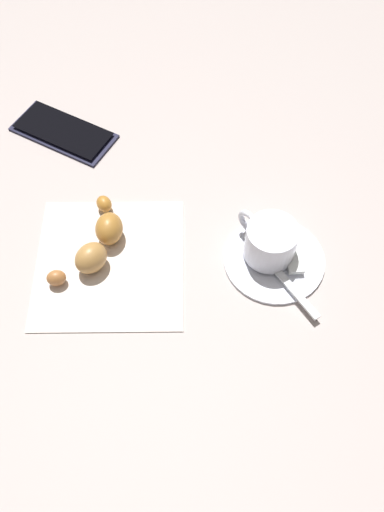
% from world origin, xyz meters
% --- Properties ---
extents(ground_plane, '(1.80, 1.80, 0.00)m').
position_xyz_m(ground_plane, '(0.00, 0.00, 0.00)').
color(ground_plane, '#AA9D99').
extents(saucer, '(0.13, 0.13, 0.01)m').
position_xyz_m(saucer, '(0.10, 0.03, 0.00)').
color(saucer, silver).
rests_on(saucer, ground).
extents(espresso_cup, '(0.08, 0.06, 0.05)m').
position_xyz_m(espresso_cup, '(0.09, 0.04, 0.03)').
color(espresso_cup, silver).
rests_on(espresso_cup, saucer).
extents(teaspoon, '(0.12, 0.10, 0.01)m').
position_xyz_m(teaspoon, '(0.10, 0.03, 0.01)').
color(teaspoon, silver).
rests_on(teaspoon, saucer).
extents(sugar_packet, '(0.04, 0.06, 0.01)m').
position_xyz_m(sugar_packet, '(0.12, 0.04, 0.01)').
color(sugar_packet, white).
rests_on(sugar_packet, saucer).
extents(napkin, '(0.23, 0.24, 0.00)m').
position_xyz_m(napkin, '(-0.09, -0.03, 0.00)').
color(napkin, silver).
rests_on(napkin, ground).
extents(croissant, '(0.07, 0.15, 0.04)m').
position_xyz_m(croissant, '(-0.11, -0.02, 0.02)').
color(croissant, '#A86937').
rests_on(croissant, napkin).
extents(cell_phone, '(0.16, 0.10, 0.01)m').
position_xyz_m(cell_phone, '(-0.24, 0.16, 0.00)').
color(cell_phone, '#1A1A31').
rests_on(cell_phone, ground).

